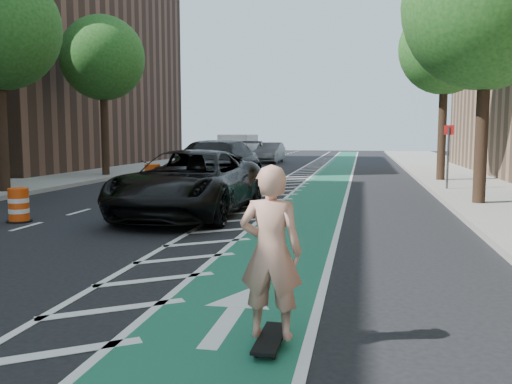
% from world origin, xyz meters
% --- Properties ---
extents(ground, '(120.00, 120.00, 0.00)m').
position_xyz_m(ground, '(0.00, 0.00, 0.00)').
color(ground, black).
rests_on(ground, ground).
extents(bike_lane, '(2.00, 90.00, 0.01)m').
position_xyz_m(bike_lane, '(3.00, 10.00, 0.01)').
color(bike_lane, '#195941').
rests_on(bike_lane, ground).
extents(buffer_strip, '(1.40, 90.00, 0.01)m').
position_xyz_m(buffer_strip, '(1.50, 10.00, 0.01)').
color(buffer_strip, silver).
rests_on(buffer_strip, ground).
extents(sidewalk_left, '(5.00, 90.00, 0.15)m').
position_xyz_m(sidewalk_left, '(-9.50, 10.00, 0.07)').
color(sidewalk_left, gray).
rests_on(sidewalk_left, ground).
extents(curb_right, '(0.12, 90.00, 0.16)m').
position_xyz_m(curb_right, '(7.05, 10.00, 0.08)').
color(curb_right, gray).
rests_on(curb_right, ground).
extents(curb_left, '(0.12, 90.00, 0.16)m').
position_xyz_m(curb_left, '(-7.05, 10.00, 0.08)').
color(curb_left, gray).
rests_on(curb_left, ground).
extents(building_left_far, '(14.00, 22.00, 18.00)m').
position_xyz_m(building_left_far, '(-17.50, 24.00, 9.00)').
color(building_left_far, brown).
rests_on(building_left_far, ground).
extents(tree_r_c, '(4.20, 4.20, 7.90)m').
position_xyz_m(tree_r_c, '(7.90, 8.00, 5.77)').
color(tree_r_c, '#382619').
rests_on(tree_r_c, ground).
extents(tree_r_d, '(4.20, 4.20, 7.90)m').
position_xyz_m(tree_r_d, '(7.90, 16.00, 5.77)').
color(tree_r_d, '#382619').
rests_on(tree_r_d, ground).
extents(tree_l_d, '(4.20, 4.20, 7.90)m').
position_xyz_m(tree_l_d, '(-7.90, 16.00, 5.77)').
color(tree_l_d, '#382619').
rests_on(tree_l_d, ground).
extents(sign_post, '(0.35, 0.08, 2.47)m').
position_xyz_m(sign_post, '(7.60, 12.00, 1.35)').
color(sign_post, '#4C4C4C').
rests_on(sign_post, ground).
extents(skateboard, '(0.26, 0.87, 0.12)m').
position_xyz_m(skateboard, '(3.62, -3.59, 0.09)').
color(skateboard, black).
rests_on(skateboard, ground).
extents(skateboarder, '(0.65, 0.43, 1.77)m').
position_xyz_m(skateboarder, '(3.62, -3.59, 1.00)').
color(skateboarder, tan).
rests_on(skateboarder, skateboard).
extents(suv_near, '(2.99, 6.31, 1.74)m').
position_xyz_m(suv_near, '(0.00, 4.94, 0.87)').
color(suv_near, black).
rests_on(suv_near, ground).
extents(suv_far, '(3.01, 6.75, 1.92)m').
position_xyz_m(suv_far, '(-0.97, 10.66, 0.96)').
color(suv_far, black).
rests_on(suv_far, ground).
extents(car_silver, '(2.03, 4.32, 1.43)m').
position_xyz_m(car_silver, '(-4.45, 23.59, 0.72)').
color(car_silver, '#A6A5AA').
rests_on(car_silver, ground).
extents(car_grey, '(1.70, 4.59, 1.50)m').
position_xyz_m(car_grey, '(-2.18, 30.47, 0.75)').
color(car_grey, '#58595D').
rests_on(car_grey, ground).
extents(box_truck, '(2.44, 5.06, 2.07)m').
position_xyz_m(box_truck, '(-4.82, 30.85, 0.95)').
color(box_truck, silver).
rests_on(box_truck, ground).
extents(barrel_a, '(0.62, 0.62, 0.84)m').
position_xyz_m(barrel_a, '(-3.80, 3.00, 0.40)').
color(barrel_a, '#ED460C').
rests_on(barrel_a, ground).
extents(barrel_b, '(0.75, 0.75, 1.02)m').
position_xyz_m(barrel_b, '(-3.27, 10.42, 0.48)').
color(barrel_b, '#DC420B').
rests_on(barrel_b, ground).
extents(barrel_c, '(0.70, 0.70, 0.96)m').
position_xyz_m(barrel_c, '(-3.22, 17.89, 0.45)').
color(barrel_c, '#F14F0C').
rests_on(barrel_c, ground).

